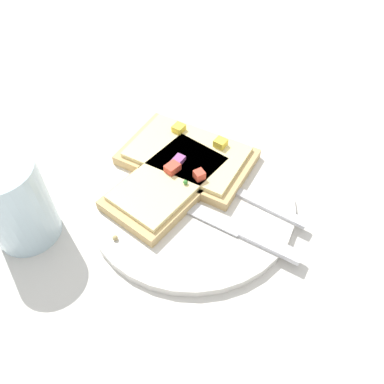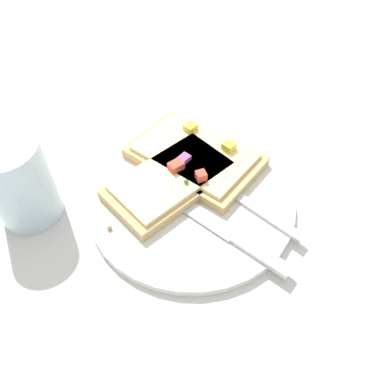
{
  "view_description": "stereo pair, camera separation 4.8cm",
  "coord_description": "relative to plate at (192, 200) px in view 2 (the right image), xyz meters",
  "views": [
    {
      "loc": [
        -0.16,
        0.27,
        0.38
      ],
      "look_at": [
        0.0,
        0.0,
        0.02
      ],
      "focal_mm": 35.0,
      "sensor_mm": 36.0,
      "label": 1
    },
    {
      "loc": [
        -0.2,
        0.24,
        0.38
      ],
      "look_at": [
        0.0,
        0.0,
        0.02
      ],
      "focal_mm": 35.0,
      "sensor_mm": 36.0,
      "label": 2
    }
  ],
  "objects": [
    {
      "name": "ground_plane",
      "position": [
        0.0,
        0.0,
        -0.01
      ],
      "size": [
        4.0,
        4.0,
        0.0
      ],
      "primitive_type": "plane",
      "color": "beige"
    },
    {
      "name": "plate",
      "position": [
        0.0,
        0.0,
        0.0
      ],
      "size": [
        0.27,
        0.27,
        0.01
      ],
      "color": "silver",
      "rests_on": "ground"
    },
    {
      "name": "fork",
      "position": [
        -0.02,
        -0.04,
        0.01
      ],
      "size": [
        0.23,
        0.03,
        0.01
      ],
      "rotation": [
        0.0,
        0.0,
        6.24
      ],
      "color": "silver",
      "rests_on": "plate"
    },
    {
      "name": "knife",
      "position": [
        -0.07,
        0.02,
        0.01
      ],
      "size": [
        0.2,
        0.02,
        0.01
      ],
      "rotation": [
        0.0,
        0.0,
        6.3
      ],
      "color": "silver",
      "rests_on": "plate"
    },
    {
      "name": "pizza_slice_main",
      "position": [
        0.03,
        0.0,
        0.02
      ],
      "size": [
        0.11,
        0.18,
        0.03
      ],
      "rotation": [
        0.0,
        0.0,
        4.59
      ],
      "color": "tan",
      "rests_on": "plate"
    },
    {
      "name": "pizza_slice_corner",
      "position": [
        0.04,
        -0.05,
        0.02
      ],
      "size": [
        0.18,
        0.12,
        0.03
      ],
      "rotation": [
        0.0,
        0.0,
        3.19
      ],
      "color": "tan",
      "rests_on": "plate"
    },
    {
      "name": "crumb_scatter",
      "position": [
        0.03,
        0.02,
        0.01
      ],
      "size": [
        0.07,
        0.11,
        0.01
      ],
      "color": "tan",
      "rests_on": "plate"
    },
    {
      "name": "drinking_glass",
      "position": [
        0.15,
        0.14,
        0.05
      ],
      "size": [
        0.08,
        0.08,
        0.11
      ],
      "color": "silver",
      "rests_on": "ground"
    }
  ]
}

